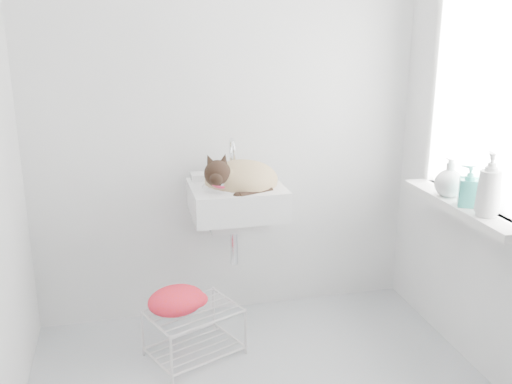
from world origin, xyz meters
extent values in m
cube|color=white|center=(0.00, 1.00, 1.25)|extent=(2.20, 0.02, 2.50)
cube|color=white|center=(1.09, 0.20, 1.35)|extent=(0.01, 0.80, 1.00)
cube|color=white|center=(1.07, 0.20, 1.35)|extent=(0.04, 0.90, 1.10)
cube|color=white|center=(1.01, 0.20, 0.83)|extent=(0.16, 0.88, 0.04)
cube|color=white|center=(0.00, 0.74, 0.85)|extent=(0.49, 0.43, 0.20)
ellipsoid|color=#A08D58|center=(0.03, 0.73, 0.88)|extent=(0.41, 0.36, 0.20)
sphere|color=black|center=(-0.12, 0.67, 0.97)|extent=(0.15, 0.15, 0.14)
torus|color=#C22446|center=(-0.10, 0.66, 0.93)|extent=(0.13, 0.13, 0.06)
cube|color=silver|center=(-0.27, 0.52, 0.15)|extent=(0.53, 0.46, 0.26)
ellipsoid|color=red|center=(-0.36, 0.52, 0.29)|extent=(0.36, 0.30, 0.12)
imported|color=silver|center=(1.00, -0.01, 0.85)|extent=(0.12, 0.12, 0.25)
imported|color=teal|center=(1.00, 0.14, 0.85)|extent=(0.12, 0.12, 0.20)
imported|color=white|center=(1.00, 0.31, 0.85)|extent=(0.17, 0.17, 0.19)
camera|label=1|loc=(-0.57, -2.16, 1.70)|focal=40.49mm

